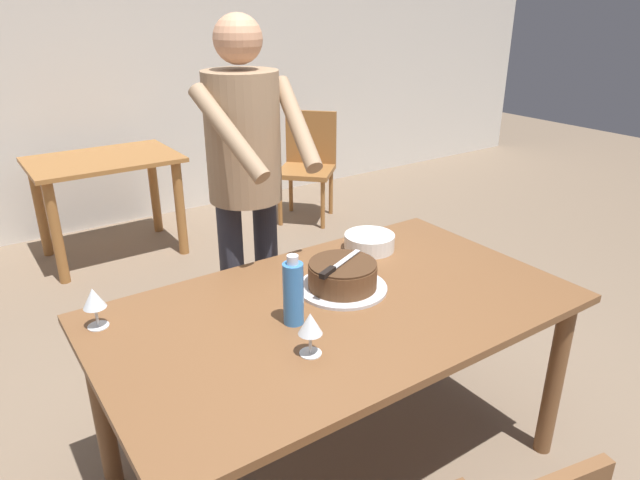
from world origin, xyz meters
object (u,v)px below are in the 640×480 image
at_px(wine_glass_near, 94,300).
at_px(main_dining_table, 338,328).
at_px(plate_stack, 369,242).
at_px(water_bottle, 293,292).
at_px(background_table, 106,180).
at_px(person_cutting_cake, 246,172).
at_px(cake_on_platter, 343,277).
at_px(wine_glass_far, 310,325).
at_px(background_chair_1, 308,162).
at_px(cake_knife, 333,268).

bearing_deg(wine_glass_near, main_dining_table, -24.17).
distance_m(plate_stack, wine_glass_near, 1.16).
bearing_deg(water_bottle, plate_stack, 29.19).
distance_m(plate_stack, background_table, 2.39).
bearing_deg(person_cutting_cake, cake_on_platter, -83.47).
bearing_deg(water_bottle, person_cutting_cake, 73.69).
relative_size(wine_glass_far, background_chair_1, 0.16).
bearing_deg(background_table, water_bottle, -91.65).
bearing_deg(cake_on_platter, cake_knife, -156.21).
xyz_separation_m(cake_on_platter, background_chair_1, (1.43, 2.42, -0.31)).
xyz_separation_m(cake_on_platter, wine_glass_far, (-0.34, -0.29, 0.05)).
xyz_separation_m(cake_knife, wine_glass_near, (-0.77, 0.28, -0.01)).
distance_m(main_dining_table, background_table, 2.65).
bearing_deg(main_dining_table, plate_stack, 38.69).
bearing_deg(main_dining_table, water_bottle, -176.76).
height_order(cake_on_platter, plate_stack, cake_on_platter).
distance_m(main_dining_table, background_chair_1, 2.93).
xyz_separation_m(cake_knife, plate_stack, (0.39, 0.26, -0.08)).
height_order(cake_knife, plate_stack, cake_knife).
distance_m(cake_knife, water_bottle, 0.23).
distance_m(wine_glass_near, background_chair_1, 3.16).
relative_size(person_cutting_cake, background_table, 1.72).
height_order(cake_knife, wine_glass_near, wine_glass_near).
bearing_deg(wine_glass_near, cake_knife, -19.70).
height_order(wine_glass_near, background_table, wine_glass_near).
xyz_separation_m(wine_glass_near, background_table, (0.63, 2.31, -0.28)).
relative_size(cake_knife, water_bottle, 1.02).
bearing_deg(main_dining_table, background_chair_1, 58.86).
bearing_deg(background_chair_1, cake_knife, -121.44).
xyz_separation_m(main_dining_table, cake_knife, (0.02, 0.06, 0.21)).
relative_size(wine_glass_far, person_cutting_cake, 0.08).
bearing_deg(person_cutting_cake, background_chair_1, 50.20).
relative_size(cake_knife, wine_glass_near, 1.78).
height_order(wine_glass_far, person_cutting_cake, person_cutting_cake).
distance_m(cake_knife, background_table, 2.61).
height_order(cake_knife, wine_glass_far, wine_glass_far).
bearing_deg(cake_knife, plate_stack, 34.29).
xyz_separation_m(cake_on_platter, background_table, (-0.20, 2.56, -0.22)).
bearing_deg(cake_knife, wine_glass_near, 160.30).
relative_size(water_bottle, background_table, 0.25).
distance_m(wine_glass_near, wine_glass_far, 0.73).
height_order(wine_glass_near, water_bottle, water_bottle).
bearing_deg(cake_knife, cake_on_platter, 23.79).
bearing_deg(cake_on_platter, background_table, 94.56).
height_order(wine_glass_far, background_table, wine_glass_far).
relative_size(background_table, background_chair_1, 1.11).
xyz_separation_m(water_bottle, background_table, (0.08, 2.66, -0.29)).
height_order(main_dining_table, person_cutting_cake, person_cutting_cake).
relative_size(wine_glass_near, person_cutting_cake, 0.08).
relative_size(main_dining_table, cake_on_platter, 5.01).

